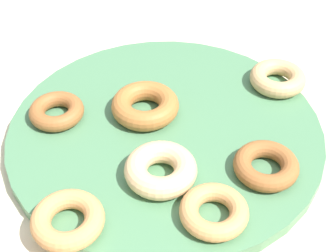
{
  "coord_description": "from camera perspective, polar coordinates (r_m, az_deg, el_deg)",
  "views": [
    {
      "loc": [
        0.06,
        0.51,
        0.49
      ],
      "look_at": [
        0.0,
        0.03,
        0.05
      ],
      "focal_mm": 53.97,
      "sensor_mm": 36.0,
      "label": 1
    }
  ],
  "objects": [
    {
      "name": "ground_plane",
      "position": [
        0.71,
        -0.31,
        -1.21
      ],
      "size": [
        2.4,
        2.4,
        0.0
      ],
      "primitive_type": "plane",
      "color": "beige"
    },
    {
      "name": "donut_plate",
      "position": [
        0.7,
        -0.31,
        -0.7
      ],
      "size": [
        0.43,
        0.43,
        0.02
      ],
      "primitive_type": "cylinder",
      "color": "#4C7F56",
      "rests_on": "ground_plane"
    },
    {
      "name": "donut_0",
      "position": [
        0.58,
        5.21,
        -9.6
      ],
      "size": [
        0.11,
        0.11,
        0.02
      ],
      "primitive_type": "torus",
      "rotation": [
        0.0,
        0.0,
        1.12
      ],
      "color": "tan",
      "rests_on": "donut_plate"
    },
    {
      "name": "donut_1",
      "position": [
        0.59,
        -11.25,
        -10.35
      ],
      "size": [
        0.12,
        0.12,
        0.02
      ],
      "primitive_type": "torus",
      "rotation": [
        0.0,
        0.0,
        0.68
      ],
      "color": "tan",
      "rests_on": "donut_plate"
    },
    {
      "name": "donut_2",
      "position": [
        0.72,
        -12.47,
        1.65
      ],
      "size": [
        0.09,
        0.09,
        0.02
      ],
      "primitive_type": "torus",
      "rotation": [
        0.0,
        0.0,
        2.88
      ],
      "color": "#995B2D",
      "rests_on": "donut_plate"
    },
    {
      "name": "donut_3",
      "position": [
        0.71,
        -2.6,
        2.34
      ],
      "size": [
        0.13,
        0.13,
        0.03
      ],
      "primitive_type": "torus",
      "rotation": [
        0.0,
        0.0,
        0.94
      ],
      "color": "#AD6B33",
      "rests_on": "donut_plate"
    },
    {
      "name": "donut_4",
      "position": [
        0.64,
        11.01,
        -4.41
      ],
      "size": [
        0.09,
        0.09,
        0.02
      ],
      "primitive_type": "torus",
      "rotation": [
        0.0,
        0.0,
        6.12
      ],
      "color": "#995B2D",
      "rests_on": "donut_plate"
    },
    {
      "name": "donut_5",
      "position": [
        0.62,
        -0.84,
        -4.95
      ],
      "size": [
        0.13,
        0.13,
        0.03
      ],
      "primitive_type": "torus",
      "rotation": [
        0.0,
        0.0,
        5.64
      ],
      "color": "#EABC84",
      "rests_on": "donut_plate"
    },
    {
      "name": "donut_6",
      "position": [
        0.78,
        12.28,
        5.3
      ],
      "size": [
        0.12,
        0.12,
        0.02
      ],
      "primitive_type": "torus",
      "rotation": [
        0.0,
        0.0,
        5.34
      ],
      "color": "tan",
      "rests_on": "donut_plate"
    }
  ]
}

